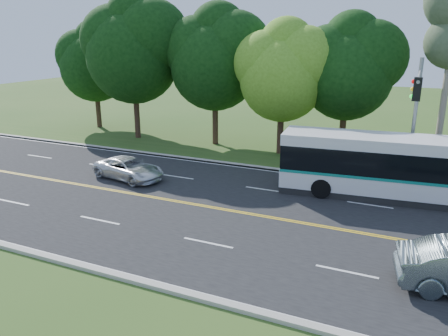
% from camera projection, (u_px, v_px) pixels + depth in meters
% --- Properties ---
extents(ground, '(120.00, 120.00, 0.00)m').
position_uv_depth(ground, '(250.00, 214.00, 20.55)').
color(ground, '#32541C').
rests_on(ground, ground).
extents(road, '(60.00, 14.00, 0.02)m').
position_uv_depth(road, '(250.00, 214.00, 20.55)').
color(road, black).
rests_on(road, ground).
extents(curb_north, '(60.00, 0.30, 0.15)m').
position_uv_depth(curb_north, '(292.00, 171.00, 26.77)').
color(curb_north, '#A9A598').
rests_on(curb_north, ground).
extents(curb_south, '(60.00, 0.30, 0.15)m').
position_uv_depth(curb_south, '(173.00, 290.00, 14.29)').
color(curb_south, '#A9A598').
rests_on(curb_south, ground).
extents(grass_verge, '(60.00, 4.00, 0.10)m').
position_uv_depth(grass_verge, '(300.00, 164.00, 28.39)').
color(grass_verge, '#32541C').
rests_on(grass_verge, ground).
extents(lane_markings, '(57.60, 13.82, 0.00)m').
position_uv_depth(lane_markings, '(249.00, 214.00, 20.58)').
color(lane_markings, gold).
rests_on(lane_markings, road).
extents(tree_row, '(44.70, 9.10, 13.84)m').
position_uv_depth(tree_row, '(245.00, 55.00, 31.19)').
color(tree_row, '#321D16').
rests_on(tree_row, ground).
extents(bougainvillea_hedge, '(9.50, 2.25, 1.50)m').
position_uv_depth(bougainvillea_hedge, '(421.00, 171.00, 24.64)').
color(bougainvillea_hedge, maroon).
rests_on(bougainvillea_hedge, ground).
extents(traffic_signal, '(0.42, 6.10, 7.00)m').
position_uv_depth(traffic_signal, '(415.00, 108.00, 21.36)').
color(traffic_signal, gray).
rests_on(traffic_signal, ground).
extents(transit_bus, '(12.42, 3.84, 3.20)m').
position_uv_depth(transit_bus, '(403.00, 169.00, 22.05)').
color(transit_bus, silver).
rests_on(transit_bus, road).
extents(suv, '(4.72, 2.81, 1.23)m').
position_uv_depth(suv, '(129.00, 169.00, 25.43)').
color(suv, silver).
rests_on(suv, road).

